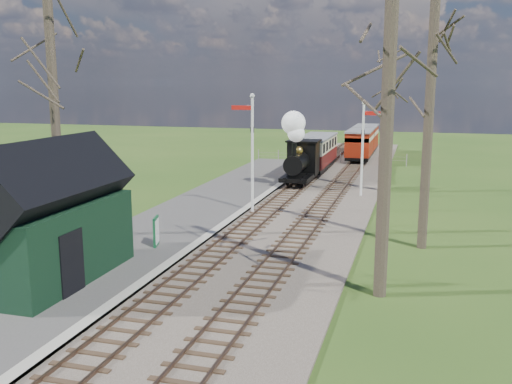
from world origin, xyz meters
The scene contains 19 objects.
ground centered at (0.00, 0.00, 0.00)m, with size 140.00×140.00×0.00m, color #2A4C17.
distant_hills centered at (1.40, 64.38, -16.21)m, with size 114.40×48.00×22.02m.
ballast_bed centered at (1.30, 22.00, 0.05)m, with size 8.00×60.00×0.10m, color brown.
track_near centered at (0.00, 22.00, 0.10)m, with size 1.60×60.00×0.15m.
track_far centered at (2.60, 22.00, 0.10)m, with size 1.60×60.00×0.15m.
platform centered at (-3.50, 14.00, 0.10)m, with size 5.00×44.00×0.20m, color #474442.
coping_strip centered at (-1.20, 14.00, 0.10)m, with size 0.40×44.00×0.21m, color #B2AD9E.
station_shed centered at (-4.30, 4.00, 2.27)m, with size 3.25×6.30×4.78m.
semaphore_near centered at (-0.77, 16.00, 3.62)m, with size 1.22×0.24×6.22m.
semaphore_far centered at (4.37, 22.00, 3.35)m, with size 1.22×0.24×5.72m.
bare_trees centered at (1.33, 10.10, 5.21)m, with size 15.51×22.39×12.00m.
fence_line centered at (0.30, 36.00, 0.55)m, with size 12.60×0.08×1.00m.
locomotive centered at (-0.01, 24.62, 2.21)m, with size 1.93×4.51×4.83m.
coach centered at (0.00, 30.69, 1.62)m, with size 2.25×7.73×2.37m.
red_carriage_a centered at (2.60, 37.61, 1.52)m, with size 2.10×5.21×2.21m.
red_carriage_b centered at (2.60, 43.11, 1.52)m, with size 2.10×5.21×2.21m.
sign_board centered at (-2.63, 8.63, 0.80)m, with size 0.30×0.82×1.20m.
bench centered at (-3.33, 3.47, 0.56)m, with size 0.67×1.40×0.77m.
person centered at (-3.06, 7.09, 0.84)m, with size 0.46×0.30×1.27m, color black.
Camera 1 is at (7.45, -11.84, 6.75)m, focal length 40.00 mm.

